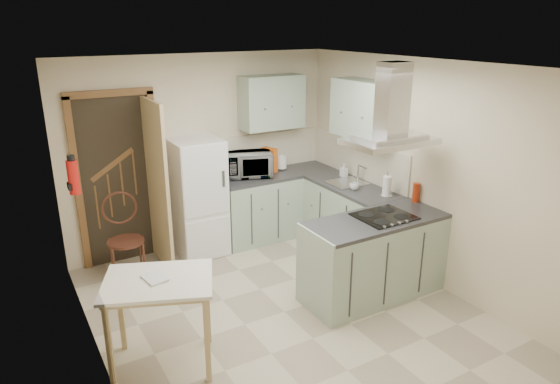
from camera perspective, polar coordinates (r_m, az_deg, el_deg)
floor at (r=5.34m, az=0.49°, el=-13.53°), size 4.20×4.20×0.00m
ceiling at (r=4.52m, az=0.58°, el=14.30°), size 4.20×4.20×0.00m
back_wall at (r=6.60m, az=-8.90°, el=4.53°), size 3.60×0.00×3.60m
left_wall at (r=4.22m, az=-21.03°, el=-4.91°), size 0.00×4.20×4.20m
right_wall at (r=5.87m, az=15.79°, el=2.24°), size 0.00×4.20×4.20m
doorway at (r=6.32m, az=-17.98°, el=1.30°), size 1.10×0.12×2.10m
fridge at (r=6.41m, az=-9.33°, el=-0.61°), size 0.60×0.60×1.50m
counter_back at (r=6.84m, az=-2.49°, el=-1.77°), size 1.08×0.60×0.90m
counter_right at (r=6.73m, az=6.57°, el=-2.23°), size 0.60×1.95×0.90m
splashback at (r=7.01m, az=-1.51°, el=4.75°), size 1.68×0.02×0.50m
wall_cabinet_back at (r=6.72m, az=-0.95°, el=10.24°), size 0.85×0.35×0.70m
wall_cabinet_right at (r=6.23m, az=9.51°, el=9.29°), size 0.35×0.90×0.70m
peninsula at (r=5.53m, az=10.71°, el=-7.33°), size 1.55×0.65×0.90m
hob at (r=5.41m, az=11.81°, el=-2.73°), size 0.58×0.50×0.01m
extractor_hood at (r=5.17m, az=12.41°, el=5.69°), size 0.90×0.55×0.10m
sink at (r=6.45m, az=7.64°, el=1.06°), size 0.45×0.40×0.01m
fire_extinguisher at (r=4.99m, az=-22.54°, el=1.57°), size 0.10×0.10×0.32m
drop_leaf_table at (r=4.53m, az=-13.37°, el=-14.35°), size 1.08×0.96×0.84m
bentwood_chair at (r=6.03m, az=-17.21°, el=-5.43°), size 0.46×0.46×0.93m
microwave at (r=6.65m, az=-3.56°, el=3.17°), size 0.68×0.57×0.32m
kettle at (r=6.96m, az=0.17°, el=3.43°), size 0.17×0.17×0.21m
cereal_box at (r=6.88m, az=-1.18°, el=3.73°), size 0.16×0.23×0.33m
soap_bottle at (r=6.70m, az=7.31°, el=2.50°), size 0.08×0.08×0.18m
paper_towel at (r=6.01m, az=12.12°, el=0.69°), size 0.13×0.13×0.25m
cup at (r=6.19m, az=8.48°, el=0.64°), size 0.15×0.15×0.09m
red_bottle at (r=5.91m, az=15.27°, el=-0.06°), size 0.10×0.10×0.22m
book at (r=4.28m, az=-15.13°, el=-9.34°), size 0.20×0.24×0.10m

